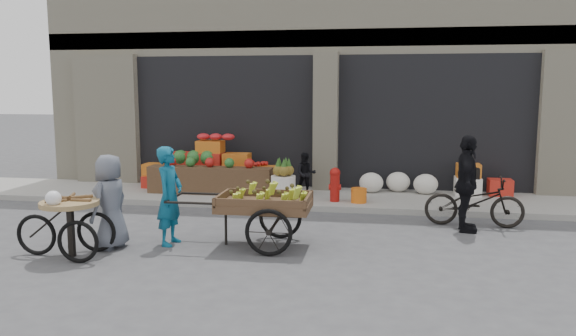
% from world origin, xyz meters
% --- Properties ---
extents(ground, '(80.00, 80.00, 0.00)m').
position_xyz_m(ground, '(0.00, 0.00, 0.00)').
color(ground, '#424244').
rests_on(ground, ground).
extents(sidewalk, '(18.00, 2.20, 0.12)m').
position_xyz_m(sidewalk, '(0.00, 4.10, 0.06)').
color(sidewalk, gray).
rests_on(sidewalk, ground).
extents(building, '(14.00, 6.45, 7.00)m').
position_xyz_m(building, '(0.00, 8.03, 3.37)').
color(building, beige).
rests_on(building, ground).
extents(fruit_display, '(3.10, 1.12, 1.24)m').
position_xyz_m(fruit_display, '(-2.48, 4.38, 0.67)').
color(fruit_display, red).
rests_on(fruit_display, sidewalk).
extents(pineapple_bin, '(0.52, 0.52, 0.50)m').
position_xyz_m(pineapple_bin, '(-0.75, 3.60, 0.37)').
color(pineapple_bin, silver).
rests_on(pineapple_bin, sidewalk).
extents(fire_hydrant, '(0.22, 0.22, 0.71)m').
position_xyz_m(fire_hydrant, '(0.35, 3.55, 0.50)').
color(fire_hydrant, '#A5140F').
rests_on(fire_hydrant, sidewalk).
extents(orange_bucket, '(0.32, 0.32, 0.30)m').
position_xyz_m(orange_bucket, '(0.85, 3.50, 0.27)').
color(orange_bucket, orange).
rests_on(orange_bucket, sidewalk).
extents(right_bay_goods, '(3.35, 0.60, 0.70)m').
position_xyz_m(right_bay_goods, '(2.61, 4.70, 0.41)').
color(right_bay_goods, silver).
rests_on(right_bay_goods, sidewalk).
extents(seated_person, '(0.51, 0.43, 0.93)m').
position_xyz_m(seated_person, '(-0.35, 4.20, 0.58)').
color(seated_person, black).
rests_on(seated_person, sidewalk).
extents(banana_cart, '(2.44, 1.08, 1.01)m').
position_xyz_m(banana_cart, '(-0.53, 0.42, 0.74)').
color(banana_cart, brown).
rests_on(banana_cart, ground).
extents(vendor_woman, '(0.42, 0.60, 1.56)m').
position_xyz_m(vendor_woman, '(-1.97, 0.30, 0.78)').
color(vendor_woman, '#0F5777').
rests_on(vendor_woman, ground).
extents(tricycle_cart, '(1.43, 0.87, 0.95)m').
position_xyz_m(tricycle_cart, '(-3.17, -0.58, 0.57)').
color(tricycle_cart, '#9E7F51').
rests_on(tricycle_cart, ground).
extents(vendor_grey, '(0.60, 0.79, 1.46)m').
position_xyz_m(vendor_grey, '(-2.80, -0.06, 0.73)').
color(vendor_grey, slate).
rests_on(vendor_grey, ground).
extents(bicycle, '(1.75, 0.71, 0.90)m').
position_xyz_m(bicycle, '(2.95, 2.32, 0.45)').
color(bicycle, black).
rests_on(bicycle, ground).
extents(cyclist, '(0.47, 1.01, 1.67)m').
position_xyz_m(cyclist, '(2.75, 1.92, 0.84)').
color(cyclist, black).
rests_on(cyclist, ground).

